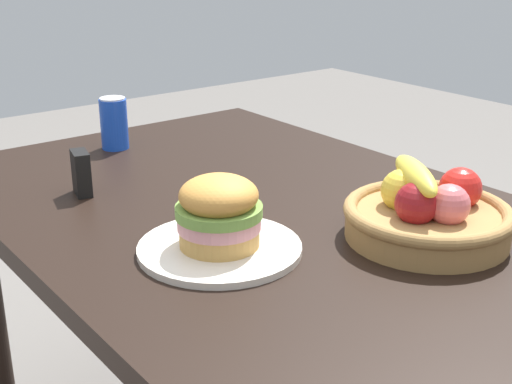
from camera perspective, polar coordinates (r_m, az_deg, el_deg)
dining_table at (r=1.39m, az=0.71°, el=-5.33°), size 1.40×0.90×0.75m
plate at (r=1.17m, az=-2.96°, el=-4.58°), size 0.27×0.27×0.01m
sandwich at (r=1.15m, az=-3.02°, el=-1.59°), size 0.14×0.14×0.12m
soda_can at (r=1.75m, az=-11.44°, el=5.48°), size 0.07×0.07×0.13m
fruit_basket at (r=1.24m, az=13.74°, el=-1.70°), size 0.29×0.29×0.14m
napkin_holder at (r=1.45m, az=-13.98°, el=1.50°), size 0.07×0.04×0.09m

